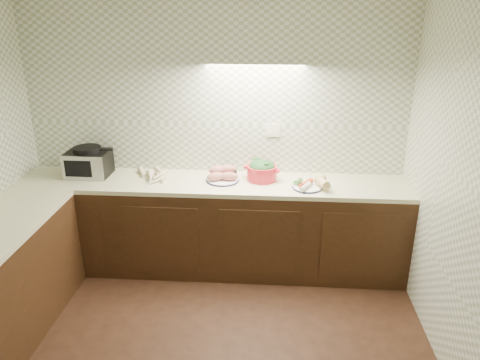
# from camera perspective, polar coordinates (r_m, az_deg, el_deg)

# --- Properties ---
(room) EXTENTS (3.60, 3.60, 2.60)m
(room) POSITION_cam_1_polar(r_m,az_deg,el_deg) (2.69, -7.77, 2.53)
(room) COLOR black
(room) RESTS_ON ground
(counter) EXTENTS (3.60, 3.60, 0.90)m
(counter) POSITION_cam_1_polar(r_m,az_deg,el_deg) (3.97, -14.77, -10.34)
(counter) COLOR black
(counter) RESTS_ON ground
(toaster_oven) EXTENTS (0.40, 0.31, 0.28)m
(toaster_oven) POSITION_cam_1_polar(r_m,az_deg,el_deg) (4.66, -18.00, 2.07)
(toaster_oven) COLOR black
(toaster_oven) RESTS_ON counter
(parsnip_pile) EXTENTS (0.31, 0.34, 0.08)m
(parsnip_pile) POSITION_cam_1_polar(r_m,az_deg,el_deg) (4.42, -10.06, 0.40)
(parsnip_pile) COLOR beige
(parsnip_pile) RESTS_ON counter
(sweet_potato_plate) EXTENTS (0.31, 0.31, 0.14)m
(sweet_potato_plate) POSITION_cam_1_polar(r_m,az_deg,el_deg) (4.33, -2.16, 0.61)
(sweet_potato_plate) COLOR #15163F
(sweet_potato_plate) RESTS_ON counter
(onion_bowl) EXTENTS (0.15, 0.15, 0.12)m
(onion_bowl) POSITION_cam_1_polar(r_m,az_deg,el_deg) (4.43, -1.40, 0.98)
(onion_bowl) COLOR black
(onion_bowl) RESTS_ON counter
(dutch_oven) EXTENTS (0.35, 0.35, 0.19)m
(dutch_oven) POSITION_cam_1_polar(r_m,az_deg,el_deg) (4.34, 2.68, 1.19)
(dutch_oven) COLOR red
(dutch_oven) RESTS_ON counter
(veg_plate) EXTENTS (0.33, 0.32, 0.12)m
(veg_plate) POSITION_cam_1_polar(r_m,az_deg,el_deg) (4.22, 8.85, -0.33)
(veg_plate) COLOR #15163F
(veg_plate) RESTS_ON counter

